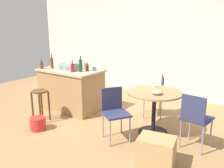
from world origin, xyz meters
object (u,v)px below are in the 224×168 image
object	(u,v)px
cup_0	(94,69)
plastic_bucket	(38,124)
folding_chair_far	(156,93)
bottle_1	(85,66)
serving_bowl	(157,92)
bottle_2	(42,65)
folding_chair_left	(115,110)
bottle_4	(80,67)
wooden_stool	(40,99)
bottle_5	(72,68)
folding_chair_near	(195,117)
bottle_3	(52,63)
cardboard_box	(156,151)
cup_1	(71,65)
bottle_0	(87,67)
bottle_6	(81,64)
dining_table	(154,102)
kitchen_island	(71,89)
toolbox	(69,67)
wine_glass	(154,82)

from	to	relation	value
cup_0	plastic_bucket	bearing A→B (deg)	-101.47
folding_chair_far	cup_0	world-z (taller)	cup_0
bottle_1	serving_bowl	distance (m)	1.94
bottle_2	serving_bowl	world-z (taller)	bottle_2
folding_chair_far	bottle_2	xyz separation A→B (m)	(-2.33, -0.95, 0.48)
folding_chair_left	bottle_4	world-z (taller)	bottle_4
wooden_stool	bottle_5	bearing A→B (deg)	69.20
folding_chair_near	serving_bowl	world-z (taller)	folding_chair_near
bottle_2	bottle_3	world-z (taller)	bottle_3
bottle_1	serving_bowl	bearing A→B (deg)	-12.00
bottle_2	plastic_bucket	bearing A→B (deg)	-45.62
cardboard_box	bottle_2	bearing A→B (deg)	167.78
cup_1	bottle_5	bearing A→B (deg)	-42.75
bottle_0	serving_bowl	bearing A→B (deg)	-9.93
bottle_2	bottle_6	bearing A→B (deg)	37.94
wooden_stool	cardboard_box	bearing A→B (deg)	-2.60
bottle_3	folding_chair_left	bearing A→B (deg)	-14.14
folding_chair_near	folding_chair_left	xyz separation A→B (m)	(-1.20, -0.39, -0.02)
bottle_2	bottle_0	bearing A→B (deg)	21.32
bottle_3	dining_table	bearing A→B (deg)	0.88
kitchen_island	bottle_6	distance (m)	0.61
cup_0	serving_bowl	size ratio (longest dim) A/B	0.70
toolbox	cardboard_box	xyz separation A→B (m)	(2.47, -0.90, -0.78)
toolbox	plastic_bucket	distance (m)	1.41
wine_glass	toolbox	bearing A→B (deg)	-174.01
folding_chair_far	plastic_bucket	bearing A→B (deg)	-129.52
folding_chair_near	toolbox	bearing A→B (deg)	176.10
bottle_0	cup_1	world-z (taller)	bottle_0
bottle_2	bottle_3	size ratio (longest dim) A/B	0.66
wine_glass	cup_0	bearing A→B (deg)	178.68
bottle_0	bottle_3	bearing A→B (deg)	-165.65
folding_chair_left	bottle_6	xyz separation A→B (m)	(-1.49, 0.87, 0.51)
plastic_bucket	bottle_4	bearing A→B (deg)	84.48
bottle_6	bottle_3	bearing A→B (deg)	-146.03
folding_chair_near	wooden_stool	bearing A→B (deg)	-167.99
folding_chair_near	folding_chair_left	size ratio (longest dim) A/B	1.03
bottle_1	bottle_5	xyz separation A→B (m)	(-0.02, -0.37, 0.01)
bottle_0	wine_glass	world-z (taller)	bottle_0
folding_chair_near	bottle_5	xyz separation A→B (m)	(-2.55, 0.07, 0.47)
dining_table	folding_chair_near	size ratio (longest dim) A/B	1.06
bottle_0	bottle_6	world-z (taller)	bottle_6
folding_chair_near	bottle_1	xyz separation A→B (m)	(-2.54, 0.44, 0.46)
folding_chair_near	bottle_0	size ratio (longest dim) A/B	4.61
folding_chair_left	bottle_3	world-z (taller)	bottle_3
kitchen_island	wine_glass	world-z (taller)	kitchen_island
wine_glass	bottle_4	bearing A→B (deg)	-172.43
wine_glass	serving_bowl	bearing A→B (deg)	-57.49
bottle_1	cup_1	bearing A→B (deg)	175.43
cup_1	serving_bowl	size ratio (longest dim) A/B	0.61
toolbox	bottle_0	distance (m)	0.42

